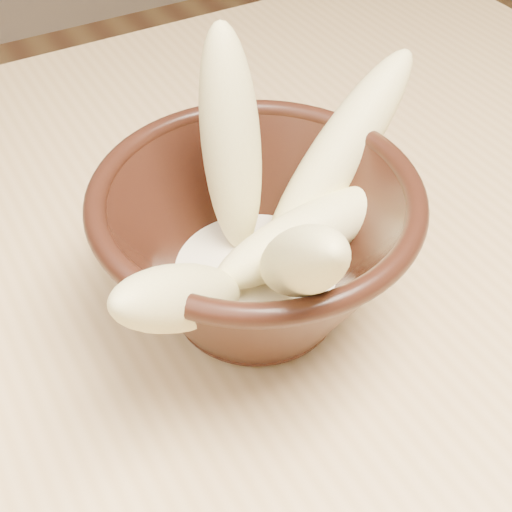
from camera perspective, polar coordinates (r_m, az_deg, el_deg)
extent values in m
cube|color=#DCB479|center=(0.47, -14.05, -10.31)|extent=(1.20, 0.80, 0.04)
cylinder|color=#A97954|center=(1.13, 9.55, 1.64)|extent=(0.05, 0.05, 0.71)
cylinder|color=black|center=(0.47, 0.00, -4.09)|extent=(0.08, 0.08, 0.01)
cylinder|color=black|center=(0.45, 0.00, -2.40)|extent=(0.08, 0.08, 0.01)
torus|color=black|center=(0.40, 0.00, 4.82)|extent=(0.19, 0.19, 0.01)
cylinder|color=beige|center=(0.45, 0.00, -1.57)|extent=(0.11, 0.11, 0.02)
ellipsoid|color=#E2D286|center=(0.43, -2.01, 9.02)|extent=(0.05, 0.08, 0.15)
ellipsoid|color=#E2D286|center=(0.37, -5.87, -3.31)|extent=(0.12, 0.10, 0.11)
ellipsoid|color=#E2D286|center=(0.46, 6.65, 8.11)|extent=(0.16, 0.08, 0.12)
ellipsoid|color=#E2D286|center=(0.43, 4.16, 1.75)|extent=(0.14, 0.05, 0.04)
ellipsoid|color=#E2D286|center=(0.36, 3.47, -0.52)|extent=(0.08, 0.14, 0.14)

